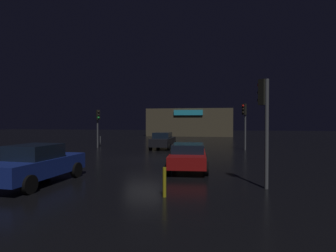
# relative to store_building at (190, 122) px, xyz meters

# --- Properties ---
(ground_plane) EXTENTS (120.00, 120.00, 0.00)m
(ground_plane) POSITION_rel_store_building_xyz_m (-0.18, -31.56, -2.38)
(ground_plane) COLOR black
(store_building) EXTENTS (14.65, 7.85, 4.75)m
(store_building) POSITION_rel_store_building_xyz_m (0.00, 0.00, 0.00)
(store_building) COLOR brown
(store_building) RESTS_ON ground
(traffic_signal_main) EXTENTS (0.42, 0.42, 3.68)m
(traffic_signal_main) POSITION_rel_store_building_xyz_m (-6.70, -24.44, 0.24)
(traffic_signal_main) COLOR #595B60
(traffic_signal_main) RESTS_ON ground
(traffic_signal_cross_left) EXTENTS (0.42, 0.42, 4.20)m
(traffic_signal_cross_left) POSITION_rel_store_building_xyz_m (6.50, -38.40, 0.59)
(traffic_signal_cross_left) COLOR #595B60
(traffic_signal_cross_left) RESTS_ON ground
(traffic_signal_cross_right) EXTENTS (0.42, 0.42, 4.16)m
(traffic_signal_cross_right) POSITION_rel_store_building_xyz_m (7.15, -24.02, 0.53)
(traffic_signal_cross_right) COLOR #595B60
(traffic_signal_cross_right) RESTS_ON ground
(car_near) EXTENTS (1.94, 4.55, 1.54)m
(car_near) POSITION_rel_store_building_xyz_m (-0.30, -24.17, -1.61)
(car_near) COLOR black
(car_near) RESTS_ON ground
(car_far) EXTENTS (2.17, 4.64, 1.63)m
(car_far) POSITION_rel_store_building_xyz_m (-2.64, -39.24, -1.56)
(car_far) COLOR navy
(car_far) RESTS_ON ground
(car_crossing) EXTENTS (2.27, 4.63, 1.38)m
(car_crossing) POSITION_rel_store_building_xyz_m (3.19, -34.89, -1.64)
(car_crossing) COLOR #A51414
(car_crossing) RESTS_ON ground
(bollard_kerb_a) EXTENTS (0.10, 0.10, 1.01)m
(bollard_kerb_a) POSITION_rel_store_building_xyz_m (-7.53, -22.04, -1.88)
(bollard_kerb_a) COLOR #595B60
(bollard_kerb_a) RESTS_ON ground
(bollard_kerb_b) EXTENTS (0.12, 0.12, 1.02)m
(bollard_kerb_b) POSITION_rel_store_building_xyz_m (2.94, -40.28, -1.87)
(bollard_kerb_b) COLOR gold
(bollard_kerb_b) RESTS_ON ground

